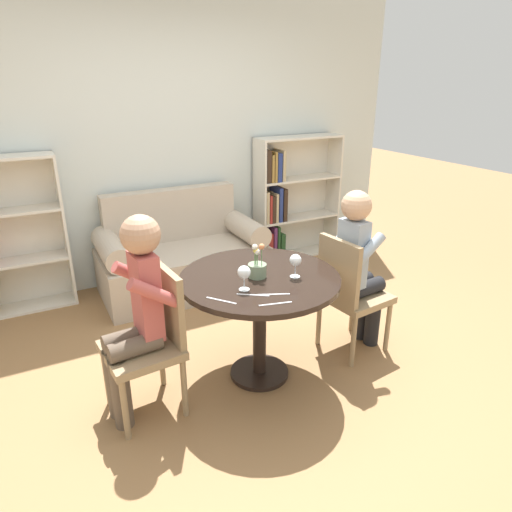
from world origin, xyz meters
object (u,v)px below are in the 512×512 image
at_px(couch, 182,258).
at_px(wine_glass_right, 295,261).
at_px(chair_right, 349,290).
at_px(person_left, 135,313).
at_px(person_right, 359,267).
at_px(chair_left, 152,336).
at_px(bookshelf_right, 286,201).
at_px(flower_vase, 257,267).
at_px(wine_glass_left, 244,273).

xyz_separation_m(couch, wine_glass_right, (0.19, -1.69, 0.54)).
bearing_deg(chair_right, wine_glass_right, 92.44).
distance_m(person_left, wine_glass_right, 1.01).
distance_m(couch, person_left, 1.80).
bearing_deg(person_right, chair_left, 82.26).
xyz_separation_m(bookshelf_right, wine_glass_right, (-1.12, -1.96, 0.21)).
bearing_deg(flower_vase, couch, 89.34).
height_order(chair_left, person_right, person_right).
height_order(person_right, wine_glass_right, person_right).
bearing_deg(chair_left, bookshelf_right, 127.09).
bearing_deg(person_right, person_left, 82.78).
bearing_deg(person_right, chair_right, 94.49).
relative_size(couch, flower_vase, 6.68).
distance_m(bookshelf_right, wine_glass_left, 2.49).
height_order(person_left, wine_glass_left, person_left).
xyz_separation_m(chair_left, flower_vase, (0.69, -0.02, 0.31)).
height_order(couch, person_left, person_left).
xyz_separation_m(bookshelf_right, chair_left, (-2.02, -1.84, -0.15)).
bearing_deg(wine_glass_right, flower_vase, 152.19).
xyz_separation_m(chair_right, person_left, (-1.50, 0.03, 0.19)).
height_order(couch, chair_right, couch).
xyz_separation_m(wine_glass_right, flower_vase, (-0.21, 0.11, -0.04)).
bearing_deg(chair_left, flower_vase, 83.51).
distance_m(wine_glass_right, flower_vase, 0.24).
distance_m(couch, bookshelf_right, 1.38).
bearing_deg(wine_glass_right, bookshelf_right, 60.28).
height_order(bookshelf_right, wine_glass_left, bookshelf_right).
bearing_deg(flower_vase, wine_glass_left, -140.12).
xyz_separation_m(wine_glass_left, flower_vase, (0.16, 0.13, -0.04)).
bearing_deg(person_right, wine_glass_left, 90.29).
height_order(chair_left, chair_right, same).
bearing_deg(chair_right, chair_left, 81.49).
relative_size(chair_right, person_right, 0.74).
distance_m(couch, chair_left, 1.73).
distance_m(chair_right, person_left, 1.51).
height_order(chair_right, person_right, person_right).
bearing_deg(wine_glass_left, chair_left, 164.72).
relative_size(bookshelf_right, chair_right, 1.48).
relative_size(couch, person_right, 1.24).
distance_m(person_right, wine_glass_left, 1.00).
height_order(couch, wine_glass_right, couch).
relative_size(chair_right, person_left, 0.72).
height_order(wine_glass_left, flower_vase, flower_vase).
relative_size(person_right, flower_vase, 5.39).
xyz_separation_m(person_left, person_right, (1.59, -0.01, -0.02)).
bearing_deg(couch, chair_left, -114.38).
bearing_deg(chair_left, wine_glass_right, 76.81).
distance_m(chair_right, person_right, 0.18).
xyz_separation_m(bookshelf_right, person_right, (-0.52, -1.86, 0.01)).
distance_m(chair_right, flower_vase, 0.79).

